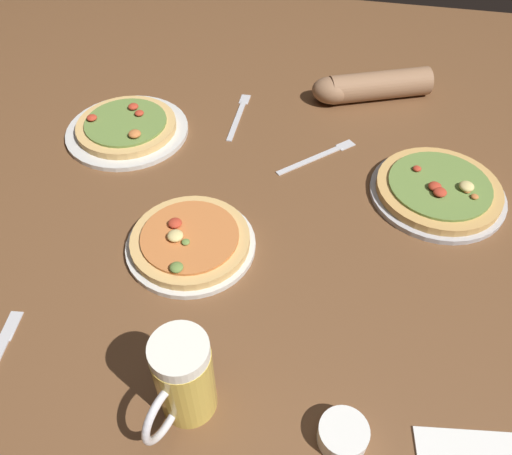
# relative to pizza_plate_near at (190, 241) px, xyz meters

# --- Properties ---
(ground_plane) EXTENTS (2.40, 2.40, 0.03)m
(ground_plane) POSITION_rel_pizza_plate_near_xyz_m (0.12, 0.06, -0.03)
(ground_plane) COLOR brown
(pizza_plate_near) EXTENTS (0.26, 0.26, 0.05)m
(pizza_plate_near) POSITION_rel_pizza_plate_near_xyz_m (0.00, 0.00, 0.00)
(pizza_plate_near) COLOR silver
(pizza_plate_near) RESTS_ON ground_plane
(pizza_plate_far) EXTENTS (0.30, 0.30, 0.05)m
(pizza_plate_far) POSITION_rel_pizza_plate_near_xyz_m (0.49, 0.26, 0.00)
(pizza_plate_far) COLOR #B2B2B7
(pizza_plate_far) RESTS_ON ground_plane
(pizza_plate_side) EXTENTS (0.31, 0.31, 0.05)m
(pizza_plate_side) POSITION_rel_pizza_plate_near_xyz_m (-0.27, 0.34, -0.00)
(pizza_plate_side) COLOR silver
(pizza_plate_side) RESTS_ON ground_plane
(beer_mug_dark) EXTENTS (0.09, 0.15, 0.17)m
(beer_mug_dark) POSITION_rel_pizza_plate_near_xyz_m (0.09, -0.32, 0.07)
(beer_mug_dark) COLOR gold
(beer_mug_dark) RESTS_ON ground_plane
(ramekin_sauce) EXTENTS (0.08, 0.08, 0.04)m
(ramekin_sauce) POSITION_rel_pizza_plate_near_xyz_m (0.34, -0.32, 0.00)
(ramekin_sauce) COLOR white
(ramekin_sauce) RESTS_ON ground_plane
(fork_left) EXTENTS (0.18, 0.17, 0.01)m
(fork_left) POSITION_rel_pizza_plate_near_xyz_m (0.22, 0.34, -0.01)
(fork_left) COLOR silver
(fork_left) RESTS_ON ground_plane
(fork_spare) EXTENTS (0.03, 0.21, 0.01)m
(fork_spare) POSITION_rel_pizza_plate_near_xyz_m (-0.01, 0.47, -0.01)
(fork_spare) COLOR silver
(fork_spare) RESTS_ON ground_plane
(diner_arm) EXTENTS (0.32, 0.18, 0.08)m
(diner_arm) POSITION_rel_pizza_plate_near_xyz_m (0.31, 0.62, 0.02)
(diner_arm) COLOR #936B4C
(diner_arm) RESTS_ON ground_plane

